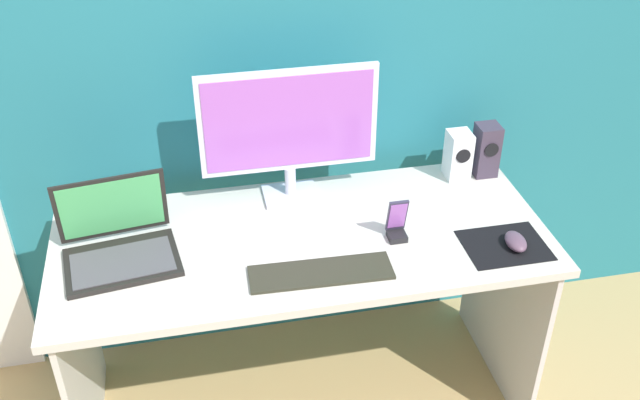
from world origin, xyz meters
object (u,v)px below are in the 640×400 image
(speaker_right, at_px, (486,150))
(phone_in_dock, at_px, (397,225))
(monitor, at_px, (289,128))
(speaker_near_monitor, at_px, (458,155))
(laptop, at_px, (119,243))
(keyboard_external, at_px, (321,273))
(mouse, at_px, (516,241))

(speaker_right, relative_size, phone_in_dock, 1.36)
(speaker_right, distance_m, phone_in_dock, 0.51)
(monitor, bearing_deg, speaker_right, 0.56)
(speaker_near_monitor, relative_size, laptop, 0.48)
(speaker_near_monitor, relative_size, phone_in_dock, 1.24)
(keyboard_external, bearing_deg, speaker_right, 34.61)
(monitor, bearing_deg, mouse, -34.09)
(speaker_right, distance_m, keyboard_external, 0.80)
(speaker_right, relative_size, speaker_near_monitor, 1.10)
(speaker_right, bearing_deg, speaker_near_monitor, -179.98)
(monitor, relative_size, laptop, 1.60)
(speaker_near_monitor, xyz_separation_m, laptop, (-1.14, -0.23, -0.04))
(speaker_right, xyz_separation_m, mouse, (-0.07, -0.42, -0.07))
(monitor, xyz_separation_m, mouse, (0.62, -0.42, -0.24))
(laptop, bearing_deg, mouse, -9.59)
(speaker_right, bearing_deg, laptop, -169.63)
(speaker_near_monitor, relative_size, mouse, 1.71)
(laptop, relative_size, mouse, 3.56)
(keyboard_external, bearing_deg, mouse, 2.56)
(keyboard_external, xyz_separation_m, phone_in_dock, (0.26, 0.13, 0.04))
(speaker_near_monitor, bearing_deg, mouse, -85.97)
(monitor, distance_m, phone_in_dock, 0.46)
(monitor, bearing_deg, speaker_near_monitor, 0.66)
(speaker_right, relative_size, laptop, 0.53)
(keyboard_external, bearing_deg, speaker_near_monitor, 38.97)
(monitor, xyz_separation_m, speaker_near_monitor, (0.59, 0.01, -0.17))
(keyboard_external, bearing_deg, phone_in_dock, 27.54)
(speaker_near_monitor, height_order, phone_in_dock, speaker_near_monitor)
(speaker_right, xyz_separation_m, laptop, (-1.24, -0.23, -0.05))
(speaker_right, height_order, mouse, speaker_right)
(monitor, distance_m, laptop, 0.63)
(speaker_near_monitor, distance_m, phone_in_dock, 0.43)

